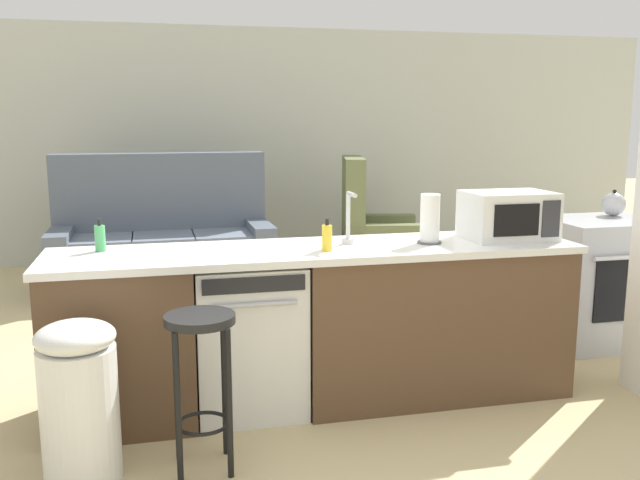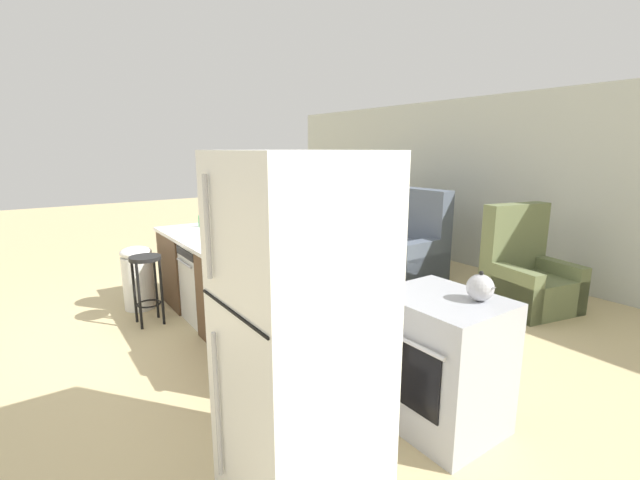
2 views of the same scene
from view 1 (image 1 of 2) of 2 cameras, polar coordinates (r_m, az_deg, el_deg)
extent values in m
plane|color=tan|center=(3.99, -2.30, -13.50)|extent=(24.00, 24.00, 0.00)
cube|color=beige|center=(7.85, -6.14, 8.00)|extent=(10.00, 0.06, 2.60)
cube|color=brown|center=(3.78, -16.39, -8.31)|extent=(0.75, 0.62, 0.86)
cube|color=brown|center=(4.07, 9.23, -6.70)|extent=(1.55, 0.62, 0.86)
cube|color=white|center=(3.75, -0.15, -0.90)|extent=(2.94, 0.66, 0.04)
cube|color=black|center=(4.00, -0.14, -12.79)|extent=(2.86, 0.56, 0.08)
cube|color=silver|center=(3.80, -6.08, -7.99)|extent=(0.58, 0.58, 0.84)
cube|color=black|center=(3.42, -5.56, -3.79)|extent=(0.52, 0.01, 0.08)
cylinder|color=#B2B2B7|center=(3.43, -5.50, -5.46)|extent=(0.44, 0.02, 0.02)
cube|color=#A8AAB2|center=(5.27, 22.42, -3.48)|extent=(0.76, 0.64, 0.85)
cube|color=black|center=(5.00, 24.62, -3.84)|extent=(0.53, 0.01, 0.43)
cylinder|color=silver|center=(4.94, 24.99, -1.32)|extent=(0.61, 0.03, 0.03)
cube|color=#A8AAB2|center=(5.18, 22.76, 1.36)|extent=(0.76, 0.64, 0.05)
torus|color=black|center=(4.98, 22.04, 1.29)|extent=(0.16, 0.16, 0.01)
torus|color=black|center=(5.18, 25.13, 1.40)|extent=(0.16, 0.16, 0.01)
torus|color=black|center=(5.19, 20.42, 1.73)|extent=(0.16, 0.16, 0.01)
torus|color=black|center=(5.38, 23.46, 1.82)|extent=(0.16, 0.16, 0.01)
cube|color=white|center=(4.14, 15.54, 2.02)|extent=(0.50, 0.36, 0.28)
cube|color=black|center=(3.96, 16.24, 1.62)|extent=(0.27, 0.01, 0.18)
cube|color=#2D2D33|center=(4.07, 18.88, 1.70)|extent=(0.11, 0.01, 0.21)
cylinder|color=silver|center=(3.85, 2.37, -0.09)|extent=(0.07, 0.07, 0.03)
cylinder|color=silver|center=(3.83, 2.38, 2.04)|extent=(0.02, 0.02, 0.26)
cylinder|color=silver|center=(3.74, 2.69, 3.86)|extent=(0.02, 0.14, 0.02)
cylinder|color=#4C4C51|center=(3.91, 9.18, -0.18)|extent=(0.14, 0.14, 0.01)
cylinder|color=white|center=(3.89, 9.24, 1.86)|extent=(0.11, 0.11, 0.27)
cylinder|color=yellow|center=(3.63, 0.59, 0.17)|extent=(0.06, 0.06, 0.14)
cylinder|color=black|center=(3.62, 0.60, 1.54)|extent=(0.02, 0.02, 0.04)
cylinder|color=#4CB266|center=(3.81, -18.03, 0.13)|extent=(0.06, 0.06, 0.14)
cylinder|color=black|center=(3.79, -18.10, 1.44)|extent=(0.02, 0.02, 0.04)
sphere|color=#B2B2B7|center=(5.37, 23.49, 2.78)|extent=(0.17, 0.17, 0.17)
sphere|color=black|center=(5.36, 23.57, 3.78)|extent=(0.03, 0.03, 0.03)
cone|color=#B2B2B7|center=(5.42, 24.19, 2.97)|extent=(0.08, 0.04, 0.06)
cylinder|color=black|center=(3.10, -10.10, -6.56)|extent=(0.32, 0.32, 0.04)
cylinder|color=black|center=(3.12, -11.87, -13.77)|extent=(0.03, 0.03, 0.70)
cylinder|color=black|center=(3.13, -7.65, -13.55)|extent=(0.03, 0.03, 0.70)
cylinder|color=black|center=(3.32, -11.98, -12.21)|extent=(0.03, 0.03, 0.70)
cylinder|color=black|center=(3.33, -8.04, -12.01)|extent=(0.03, 0.03, 0.70)
torus|color=black|center=(3.27, -9.81, -14.96)|extent=(0.25, 0.25, 0.02)
cylinder|color=white|center=(3.28, -19.54, -13.70)|extent=(0.34, 0.34, 0.62)
ellipsoid|color=white|center=(3.15, -19.94, -7.69)|extent=(0.35, 0.35, 0.14)
cube|color=#515B6B|center=(6.53, -12.96, -2.33)|extent=(2.01, 0.93, 0.42)
cube|color=#515B6B|center=(6.78, -13.18, 1.78)|extent=(2.00, 0.27, 1.27)
cube|color=#515B6B|center=(6.55, -20.89, -1.81)|extent=(0.22, 0.90, 0.62)
cube|color=#515B6B|center=(6.58, -5.15, -1.11)|extent=(0.22, 0.90, 0.62)
cube|color=slate|center=(6.44, -17.94, -0.29)|extent=(0.57, 0.64, 0.12)
cube|color=slate|center=(6.43, -13.05, -0.08)|extent=(0.57, 0.64, 0.12)
cube|color=slate|center=(6.46, -8.17, 0.14)|extent=(0.57, 0.64, 0.12)
cube|color=#667047|center=(7.21, 5.16, -1.00)|extent=(0.97, 1.00, 0.40)
cube|color=#667047|center=(7.12, 2.80, 2.15)|extent=(0.38, 0.87, 1.20)
cube|color=#667047|center=(6.86, 5.46, -0.95)|extent=(0.82, 0.33, 0.55)
cube|color=#667047|center=(7.53, 4.91, 0.07)|extent=(0.82, 0.33, 0.55)
camera|label=2|loc=(5.12, 54.71, 8.54)|focal=24.00mm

